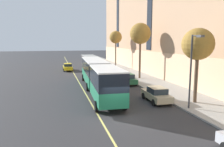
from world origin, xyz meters
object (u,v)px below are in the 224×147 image
Objects in this scene: parked_car_red_7 at (115,73)px; street_tree_far_uptown at (140,34)px; parked_car_red_1 at (106,68)px; street_lamp at (193,64)px; parked_car_champagne_2 at (156,94)px; fire_hydrant at (127,76)px; parked_car_green_3 at (127,79)px; parked_car_black_5 at (101,65)px; city_bus at (98,74)px; street_tree_mid_block at (198,45)px; taxi_cab at (68,67)px; street_tree_far_downtown at (116,37)px.

parked_car_red_7 is 0.52× the size of street_tree_far_uptown.
parked_car_red_7 is at bearing -90.34° from parked_car_red_1.
parked_car_red_7 is 0.70× the size of street_lamp.
parked_car_champagne_2 is 15.26m from street_tree_far_uptown.
fire_hydrant is (-1.79, 0.95, -6.88)m from street_tree_far_uptown.
parked_car_red_1 is at bearing 110.14° from street_tree_far_uptown.
street_lamp is at bearing -86.06° from parked_car_red_1.
parked_car_red_7 is at bearing 91.12° from parked_car_green_3.
parked_car_black_5 and parked_car_red_7 have the same top height.
street_tree_mid_block is (8.36, -7.92, 3.73)m from city_bus.
taxi_cab is at bearing 152.38° from parked_car_red_1.
street_tree_far_uptown reaches higher than taxi_cab.
street_tree_far_downtown is 15.57m from fire_hydrant.
parked_car_champagne_2 is 16.07m from parked_car_red_7.
parked_car_red_1 is 13.12m from parked_car_green_3.
parked_car_red_1 is at bearing 98.12° from street_tree_mid_block.
street_tree_far_downtown is (0.00, 29.90, 1.18)m from street_tree_mid_block.
parked_car_black_5 is 17.43m from street_tree_far_uptown.
fire_hydrant is at bearing -53.67° from taxi_cab.
street_tree_mid_block is at bearing -78.71° from parked_car_red_7.
parked_car_champagne_2 is 0.96× the size of parked_car_red_7.
street_tree_far_uptown is (3.34, -15.79, 6.59)m from parked_car_black_5.
street_lamp is (1.74, -3.37, 3.45)m from parked_car_champagne_2.
parked_car_green_3 is at bearing 34.73° from city_bus.
street_lamp is at bearing -133.86° from street_tree_mid_block.
parked_car_champagne_2 is 0.95× the size of parked_car_black_5.
street_tree_far_downtown reaches higher than fire_hydrant.
street_tree_mid_block is (10.97, -28.39, 5.09)m from taxi_cab.
parked_car_red_1 is 6.27m from parked_car_black_5.
street_tree_far_uptown is 1.35× the size of street_lamp.
taxi_cab is at bearing 126.33° from fire_hydrant.
parked_car_green_3 is at bearing -66.06° from taxi_cab.
street_tree_far_downtown is (8.36, 21.99, 4.91)m from city_bus.
street_lamp reaches higher than fire_hydrant.
parked_car_champagne_2 is 27.81m from taxi_cab.
parked_car_green_3 is 19.39m from parked_car_black_5.
street_tree_far_downtown is at bearing 7.87° from taxi_cab.
parked_car_champagne_2 and parked_car_red_7 have the same top height.
city_bus is 2.31× the size of street_tree_far_downtown.
parked_car_red_1 is 1.02× the size of parked_car_black_5.
street_tree_far_uptown is at bearing 84.24° from street_lamp.
parked_car_red_7 is 6.45× the size of fire_hydrant.
parked_car_green_3 is 8.24m from street_tree_far_uptown.
street_lamp is (9.28, -30.14, 3.45)m from taxi_cab.
parked_car_champagne_2 is at bearing -51.89° from city_bus.
fire_hydrant is (-1.79, 15.90, -5.38)m from street_tree_mid_block.
parked_car_black_5 is 1.02× the size of parked_car_red_7.
street_tree_far_downtown is (10.97, 1.52, 6.26)m from taxi_cab.
city_bus is 26.85× the size of fire_hydrant.
street_tree_far_uptown reaches higher than parked_car_green_3.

